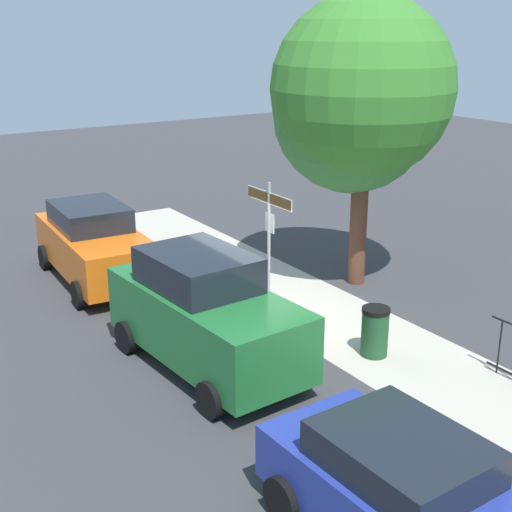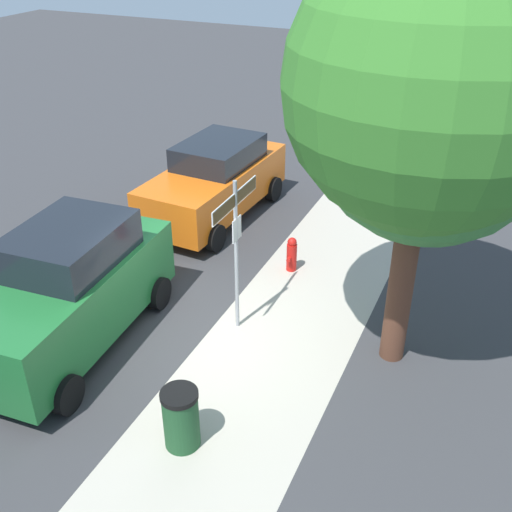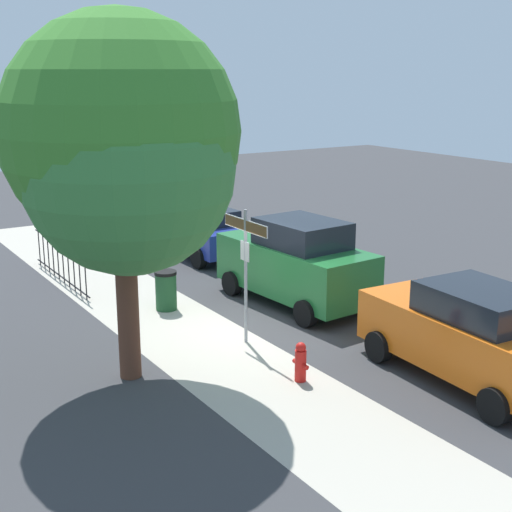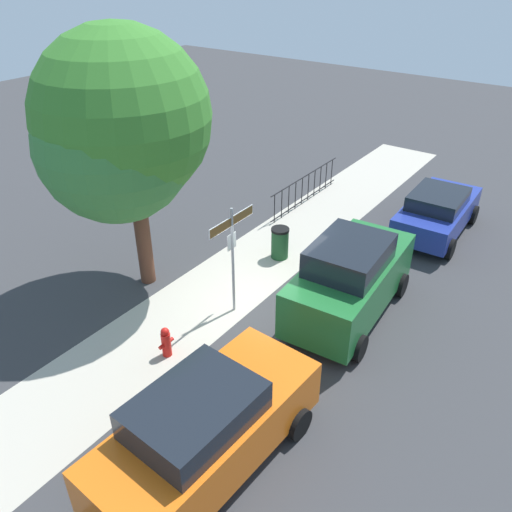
{
  "view_description": "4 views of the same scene",
  "coord_description": "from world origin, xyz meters",
  "px_view_note": "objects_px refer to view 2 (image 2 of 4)",
  "views": [
    {
      "loc": [
        11.43,
        -7.74,
        6.17
      ],
      "look_at": [
        -0.44,
        -0.02,
        1.41
      ],
      "focal_mm": 49.33,
      "sensor_mm": 36.0,
      "label": 1
    },
    {
      "loc": [
        7.66,
        4.44,
        6.85
      ],
      "look_at": [
        -0.47,
        0.83,
        1.67
      ],
      "focal_mm": 42.5,
      "sensor_mm": 36.0,
      "label": 2
    },
    {
      "loc": [
        -13.03,
        8.14,
        5.76
      ],
      "look_at": [
        -0.07,
        -0.19,
        1.74
      ],
      "focal_mm": 50.33,
      "sensor_mm": 36.0,
      "label": 3
    },
    {
      "loc": [
        -9.0,
        -6.34,
        8.15
      ],
      "look_at": [
        -0.29,
        -0.1,
        1.67
      ],
      "focal_mm": 36.02,
      "sensor_mm": 36.0,
      "label": 4
    }
  ],
  "objects_px": {
    "shade_tree": "(432,97)",
    "car_green": "(69,290)",
    "car_orange": "(215,180)",
    "trash_bin": "(181,418)",
    "street_sign": "(236,228)",
    "fire_hydrant": "(292,254)"
  },
  "relations": [
    {
      "from": "shade_tree",
      "to": "fire_hydrant",
      "type": "bearing_deg",
      "value": -124.32
    },
    {
      "from": "street_sign",
      "to": "car_green",
      "type": "distance_m",
      "value": 3.08
    },
    {
      "from": "shade_tree",
      "to": "car_green",
      "type": "height_order",
      "value": "shade_tree"
    },
    {
      "from": "car_orange",
      "to": "trash_bin",
      "type": "bearing_deg",
      "value": 26.57
    },
    {
      "from": "shade_tree",
      "to": "car_green",
      "type": "distance_m",
      "value": 6.66
    },
    {
      "from": "street_sign",
      "to": "trash_bin",
      "type": "bearing_deg",
      "value": 9.71
    },
    {
      "from": "shade_tree",
      "to": "car_orange",
      "type": "bearing_deg",
      "value": -123.36
    },
    {
      "from": "car_green",
      "to": "fire_hydrant",
      "type": "height_order",
      "value": "car_green"
    },
    {
      "from": "shade_tree",
      "to": "car_green",
      "type": "bearing_deg",
      "value": -69.13
    },
    {
      "from": "street_sign",
      "to": "car_orange",
      "type": "bearing_deg",
      "value": -147.97
    },
    {
      "from": "shade_tree",
      "to": "fire_hydrant",
      "type": "height_order",
      "value": "shade_tree"
    },
    {
      "from": "car_orange",
      "to": "trash_bin",
      "type": "relative_size",
      "value": 4.66
    },
    {
      "from": "fire_hydrant",
      "to": "trash_bin",
      "type": "distance_m",
      "value": 5.2
    },
    {
      "from": "street_sign",
      "to": "fire_hydrant",
      "type": "relative_size",
      "value": 3.76
    },
    {
      "from": "car_orange",
      "to": "fire_hydrant",
      "type": "bearing_deg",
      "value": 60.74
    },
    {
      "from": "car_orange",
      "to": "car_green",
      "type": "distance_m",
      "value": 5.56
    },
    {
      "from": "shade_tree",
      "to": "street_sign",
      "type": "bearing_deg",
      "value": -80.84
    },
    {
      "from": "street_sign",
      "to": "shade_tree",
      "type": "relative_size",
      "value": 0.43
    },
    {
      "from": "fire_hydrant",
      "to": "car_orange",
      "type": "bearing_deg",
      "value": -122.38
    },
    {
      "from": "car_green",
      "to": "street_sign",
      "type": "bearing_deg",
      "value": 118.74
    },
    {
      "from": "fire_hydrant",
      "to": "trash_bin",
      "type": "xyz_separation_m",
      "value": [
        5.19,
        0.3,
        0.11
      ]
    },
    {
      "from": "shade_tree",
      "to": "car_orange",
      "type": "distance_m",
      "value": 7.34
    }
  ]
}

